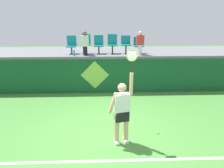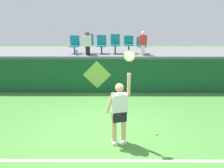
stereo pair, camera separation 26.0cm
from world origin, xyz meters
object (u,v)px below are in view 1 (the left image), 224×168
stadium_chair_5 (138,44)px  stadium_chair_4 (126,43)px  stadium_chair_3 (112,43)px  tennis_ball (158,133)px  stadium_chair_1 (86,43)px  tennis_player (122,110)px  water_bottle (74,53)px  stadium_chair_0 (71,44)px  stadium_chair_2 (99,44)px  spectator_0 (140,43)px  spectator_1 (85,43)px

stadium_chair_5 → stadium_chair_4: bearing=-179.9°
stadium_chair_3 → stadium_chair_5: stadium_chair_3 is taller
tennis_ball → stadium_chair_1: bearing=119.0°
tennis_player → water_bottle: size_ratio=9.55×
stadium_chair_0 → stadium_chair_2: (1.28, 0.00, 0.01)m
stadium_chair_4 → spectator_0: size_ratio=0.78×
spectator_1 → stadium_chair_4: bearing=12.9°
stadium_chair_1 → stadium_chair_3: stadium_chair_1 is taller
water_bottle → stadium_chair_1: stadium_chair_1 is taller
tennis_ball → stadium_chair_4: 4.87m
spectator_0 → stadium_chair_2: bearing=167.5°
stadium_chair_0 → stadium_chair_3: size_ratio=0.93×
tennis_ball → stadium_chair_5: stadium_chair_5 is taller
stadium_chair_5 → stadium_chair_2: bearing=179.8°
water_bottle → spectator_0: size_ratio=0.25×
stadium_chair_0 → spectator_1: 0.81m
water_bottle → spectator_1: (0.48, 0.18, 0.43)m
tennis_ball → stadium_chair_1: 5.43m
water_bottle → stadium_chair_2: size_ratio=0.31×
water_bottle → stadium_chair_3: size_ratio=0.30×
stadium_chair_5 → spectator_1: size_ratio=0.72×
tennis_player → stadium_chair_0: (-1.98, 4.74, 1.14)m
stadium_chair_2 → stadium_chair_5: size_ratio=1.11×
stadium_chair_4 → spectator_1: 1.94m
stadium_chair_5 → spectator_0: bearing=-90.0°
spectator_1 → stadium_chair_1: bearing=90.0°
tennis_ball → stadium_chair_2: (-1.81, 4.37, 2.09)m
water_bottle → stadium_chair_5: bearing=11.7°
spectator_0 → spectator_1: size_ratio=0.99×
water_bottle → stadium_chair_4: size_ratio=0.32×
tennis_ball → spectator_0: 4.51m
water_bottle → spectator_1: size_ratio=0.25×
water_bottle → stadium_chair_2: bearing=29.8°
tennis_ball → tennis_player: bearing=-161.3°
stadium_chair_1 → spectator_0: spectator_0 is taller
tennis_ball → spectator_0: spectator_0 is taller
tennis_player → stadium_chair_5: tennis_player is taller
water_bottle → stadium_chair_2: stadium_chair_2 is taller
stadium_chair_1 → stadium_chair_3: (1.25, 0.00, -0.01)m
stadium_chair_1 → stadium_chair_4: stadium_chair_1 is taller
tennis_player → stadium_chair_1: stadium_chair_1 is taller
tennis_player → stadium_chair_0: size_ratio=3.04×
tennis_ball → water_bottle: size_ratio=0.25×
stadium_chair_0 → spectator_1: size_ratio=0.78×
water_bottle → spectator_0: spectator_0 is taller
stadium_chair_0 → stadium_chair_5: size_ratio=1.09×
stadium_chair_1 → stadium_chair_4: bearing=-0.2°
stadium_chair_4 → spectator_0: 0.73m
tennis_ball → stadium_chair_5: size_ratio=0.09×
tennis_ball → stadium_chair_2: size_ratio=0.08×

